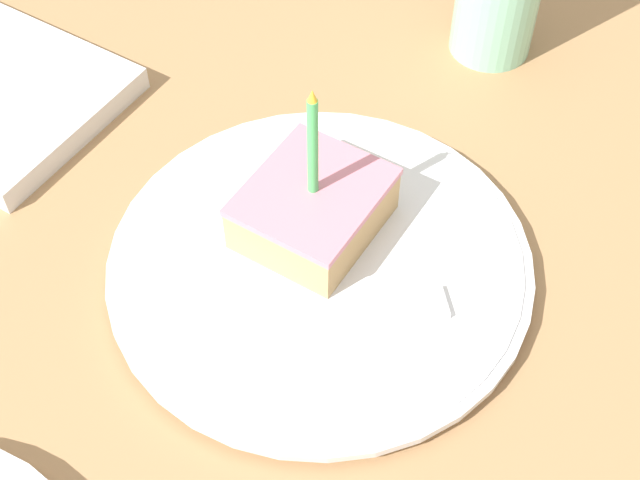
# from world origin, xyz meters

# --- Properties ---
(ground_plane) EXTENTS (2.40, 2.40, 0.04)m
(ground_plane) POSITION_xyz_m (0.00, 0.00, -0.02)
(ground_plane) COLOR #9E754C
(ground_plane) RESTS_ON ground
(plate) EXTENTS (0.29, 0.29, 0.02)m
(plate) POSITION_xyz_m (0.01, 0.02, 0.01)
(plate) COLOR silver
(plate) RESTS_ON ground_plane
(cake_slice) EXTENTS (0.08, 0.10, 0.13)m
(cake_slice) POSITION_xyz_m (0.02, -0.00, 0.04)
(cake_slice) COLOR tan
(cake_slice) RESTS_ON plate
(fork) EXTENTS (0.16, 0.15, 0.00)m
(fork) POSITION_xyz_m (-0.02, 0.07, 0.02)
(fork) COLOR silver
(fork) RESTS_ON plate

